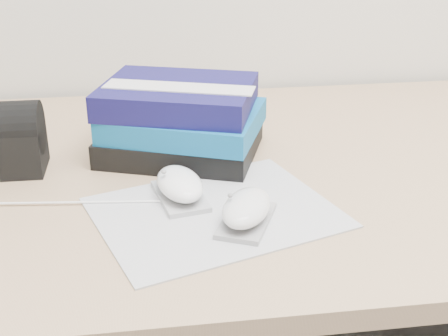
{
  "coord_description": "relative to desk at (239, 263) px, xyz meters",
  "views": [
    {
      "loc": [
        -0.17,
        0.66,
        1.15
      ],
      "look_at": [
        -0.05,
        1.48,
        0.77
      ],
      "focal_mm": 50.0,
      "sensor_mm": 36.0,
      "label": 1
    }
  ],
  "objects": [
    {
      "name": "pouch",
      "position": [
        -0.39,
        -0.04,
        0.29
      ],
      "size": [
        0.13,
        0.09,
        0.11
      ],
      "color": "black",
      "rests_on": "desk"
    },
    {
      "name": "mousepad",
      "position": [
        -0.07,
        -0.23,
        0.24
      ],
      "size": [
        0.38,
        0.34,
        0.0
      ],
      "primitive_type": "cube",
      "rotation": [
        0.0,
        0.0,
        0.32
      ],
      "color": "#919299",
      "rests_on": "desk"
    },
    {
      "name": "desk",
      "position": [
        0.0,
        0.0,
        0.0
      ],
      "size": [
        1.6,
        0.8,
        0.73
      ],
      "color": "#A37D5A",
      "rests_on": "ground"
    },
    {
      "name": "mouse_rear",
      "position": [
        -0.12,
        -0.18,
        0.26
      ],
      "size": [
        0.08,
        0.12,
        0.05
      ],
      "color": "#A5A6A8",
      "rests_on": "mousepad"
    },
    {
      "name": "book_stack",
      "position": [
        -0.1,
        -0.01,
        0.29
      ],
      "size": [
        0.3,
        0.27,
        0.12
      ],
      "color": "black",
      "rests_on": "desk"
    },
    {
      "name": "usb_cable",
      "position": [
        -0.26,
        -0.17,
        0.24
      ],
      "size": [
        0.24,
        0.03,
        0.0
      ],
      "primitive_type": "cylinder",
      "rotation": [
        0.0,
        1.57,
        -0.11
      ],
      "color": "white",
      "rests_on": "mousepad"
    },
    {
      "name": "mouse_front",
      "position": [
        -0.04,
        -0.26,
        0.26
      ],
      "size": [
        0.1,
        0.13,
        0.05
      ],
      "color": "gray",
      "rests_on": "mousepad"
    }
  ]
}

